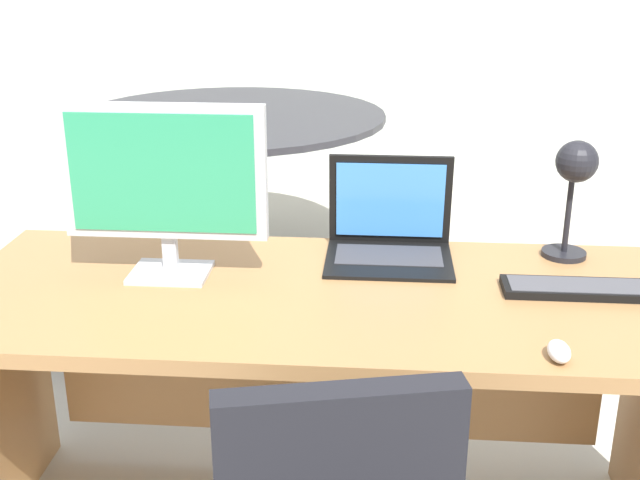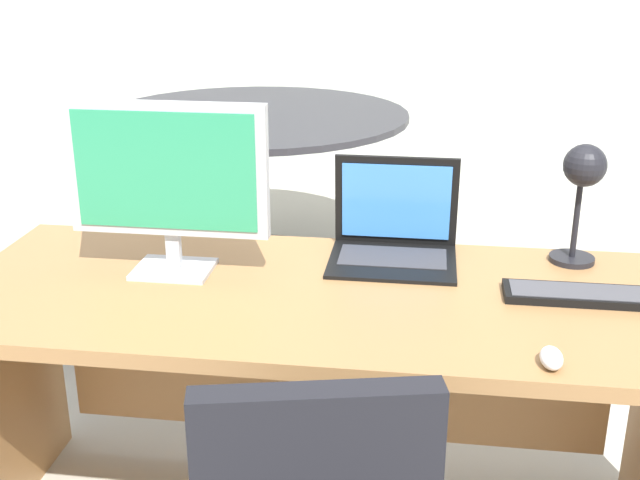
% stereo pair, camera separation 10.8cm
% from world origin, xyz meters
% --- Properties ---
extents(ground, '(12.00, 12.00, 0.00)m').
position_xyz_m(ground, '(0.00, 1.50, 0.00)').
color(ground, '#B7B2A3').
extents(desk, '(1.83, 0.75, 0.73)m').
position_xyz_m(desk, '(0.00, 0.05, 0.53)').
color(desk, '#9E7042').
rests_on(desk, ground).
extents(monitor, '(0.51, 0.16, 0.45)m').
position_xyz_m(monitor, '(-0.39, 0.07, 0.99)').
color(monitor, '#B7BABF').
rests_on(monitor, desk).
extents(laptop, '(0.34, 0.28, 0.27)m').
position_xyz_m(laptop, '(0.17, 0.28, 0.82)').
color(laptop, black).
rests_on(laptop, desk).
extents(keyboard, '(0.39, 0.11, 0.02)m').
position_xyz_m(keyboard, '(0.65, 0.04, 0.75)').
color(keyboard, black).
rests_on(keyboard, desk).
extents(mouse, '(0.05, 0.08, 0.04)m').
position_xyz_m(mouse, '(0.52, -0.31, 0.75)').
color(mouse, silver).
rests_on(mouse, desk).
extents(desk_lamp, '(0.12, 0.15, 0.33)m').
position_xyz_m(desk_lamp, '(0.65, 0.26, 0.97)').
color(desk_lamp, black).
rests_on(desk_lamp, desk).
extents(meeting_table, '(1.48, 1.48, 0.78)m').
position_xyz_m(meeting_table, '(-0.58, 1.92, 0.60)').
color(meeting_table, black).
rests_on(meeting_table, ground).
extents(meeting_chair_near, '(0.56, 0.58, 0.87)m').
position_xyz_m(meeting_chair_near, '(-0.80, 1.06, 0.34)').
color(meeting_chair_near, black).
rests_on(meeting_chair_near, ground).
extents(meeting_chair_far, '(0.56, 0.57, 0.86)m').
position_xyz_m(meeting_chair_far, '(-0.76, 1.05, 0.34)').
color(meeting_chair_far, black).
rests_on(meeting_chair_far, ground).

